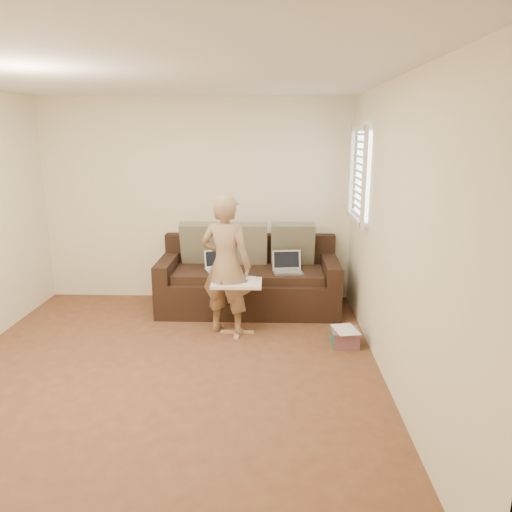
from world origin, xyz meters
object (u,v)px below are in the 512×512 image
at_px(laptop_silver, 288,273).
at_px(side_table, 237,308).
at_px(laptop_white, 220,270).
at_px(person, 226,265).
at_px(sofa, 249,276).
at_px(striped_box, 345,337).
at_px(drinking_glass, 220,274).

xyz_separation_m(laptop_silver, side_table, (-0.57, -0.62, -0.22)).
relative_size(laptop_silver, laptop_white, 1.08).
bearing_deg(person, sofa, -88.74).
xyz_separation_m(sofa, person, (-0.21, -0.75, 0.35)).
bearing_deg(laptop_white, laptop_silver, -27.75).
bearing_deg(laptop_silver, person, -145.96).
bearing_deg(striped_box, person, 165.65).
bearing_deg(side_table, drinking_glass, 156.43).
height_order(drinking_glass, striped_box, drinking_glass).
height_order(sofa, person, person).
height_order(laptop_silver, striped_box, laptop_silver).
height_order(person, side_table, person).
bearing_deg(drinking_glass, sofa, 68.12).
relative_size(person, drinking_glass, 12.89).
distance_m(laptop_white, person, 0.75).
relative_size(sofa, drinking_glass, 18.33).
relative_size(side_table, striped_box, 2.06).
xyz_separation_m(person, drinking_glass, (-0.07, 0.06, -0.12)).
distance_m(sofa, laptop_silver, 0.51).
distance_m(laptop_silver, side_table, 0.88).
xyz_separation_m(laptop_silver, striped_box, (0.57, -0.92, -0.43)).
height_order(sofa, striped_box, sofa).
bearing_deg(laptop_silver, laptop_white, 167.07).
distance_m(laptop_white, striped_box, 1.78).
bearing_deg(laptop_silver, drinking_glass, -151.52).
xyz_separation_m(sofa, laptop_white, (-0.35, -0.07, 0.10)).
distance_m(sofa, laptop_white, 0.37).
bearing_deg(sofa, person, -105.42).
relative_size(laptop_white, side_table, 0.55).
bearing_deg(striped_box, sofa, 134.35).
bearing_deg(laptop_white, sofa, -10.93).
bearing_deg(laptop_white, drinking_glass, -105.07).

